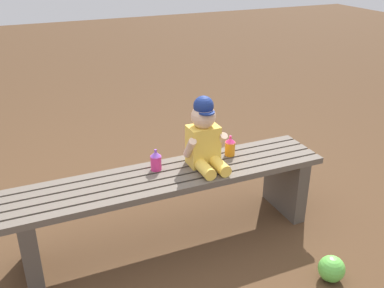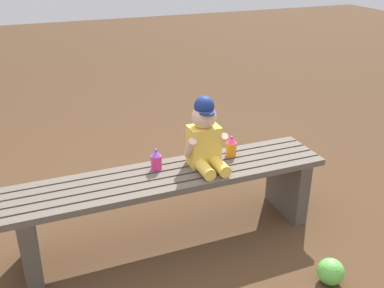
% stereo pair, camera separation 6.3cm
% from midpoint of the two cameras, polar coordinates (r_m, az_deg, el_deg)
% --- Properties ---
extents(ground_plane, '(16.00, 16.00, 0.00)m').
position_cam_midpoint_polar(ground_plane, '(2.63, -1.91, -12.08)').
color(ground_plane, '#4C331E').
extents(park_bench, '(1.78, 0.36, 0.43)m').
position_cam_midpoint_polar(park_bench, '(2.46, -2.01, -6.58)').
color(park_bench, '#60564C').
rests_on(park_bench, ground_plane).
extents(child_figure, '(0.23, 0.27, 0.40)m').
position_cam_midpoint_polar(child_figure, '(2.40, 2.48, 0.98)').
color(child_figure, '#F2C64C').
rests_on(child_figure, park_bench).
extents(sippy_cup_left, '(0.06, 0.06, 0.12)m').
position_cam_midpoint_polar(sippy_cup_left, '(2.41, -3.95, -2.08)').
color(sippy_cup_left, '#E5337F').
rests_on(sippy_cup_left, park_bench).
extents(sippy_cup_right, '(0.06, 0.06, 0.12)m').
position_cam_midpoint_polar(sippy_cup_right, '(2.57, 5.86, -0.34)').
color(sippy_cup_right, orange).
rests_on(sippy_cup_right, park_bench).
extents(toy_ball, '(0.14, 0.14, 0.14)m').
position_cam_midpoint_polar(toy_ball, '(2.41, 18.40, -15.55)').
color(toy_ball, '#66CC4C').
rests_on(toy_ball, ground_plane).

